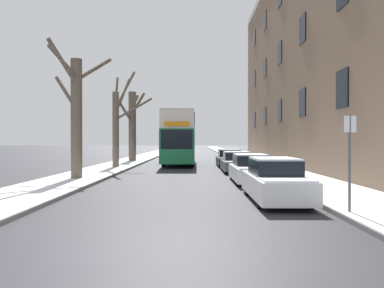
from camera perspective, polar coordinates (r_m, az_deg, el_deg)
ground_plane at (r=7.57m, az=-2.75°, el=-15.15°), size 320.00×320.00×0.00m
sidewalk_left at (r=60.63m, az=-5.39°, el=-1.37°), size 3.14×130.00×0.16m
sidewalk_right at (r=60.55m, az=5.57°, el=-1.38°), size 3.14×130.00×0.16m
terrace_facade_right at (r=33.43m, az=20.98°, el=12.23°), size 9.10×37.02×17.73m
bare_tree_left_0 at (r=19.92m, az=-17.28°, el=4.70°), size 2.91×4.38×7.00m
bare_tree_left_1 at (r=27.76m, az=-11.28°, el=3.03°), size 2.87×2.82×6.85m
bare_tree_left_2 at (r=35.89m, az=-9.08°, el=2.89°), size 2.18×3.05×6.70m
double_decker_bus at (r=32.49m, az=-1.88°, el=1.30°), size 2.60×10.95×4.42m
parked_car_0 at (r=13.01m, az=12.54°, el=-5.55°), size 1.69×4.51×1.46m
parked_car_1 at (r=18.40m, az=8.95°, el=-3.86°), size 1.76×4.45×1.40m
parked_car_2 at (r=24.54m, az=6.81°, el=-2.83°), size 1.86×4.13×1.35m
parked_car_3 at (r=29.79m, az=5.69°, el=-2.22°), size 1.90×4.48×1.38m
oncoming_van at (r=46.05m, az=-1.95°, el=-0.47°), size 1.92×4.91×2.37m
pedestrian_left_sidewalk at (r=27.80m, az=-11.67°, el=-1.84°), size 0.36×0.36×1.67m
street_sign_post at (r=10.76m, az=22.91°, el=-2.10°), size 0.32×0.07×2.74m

